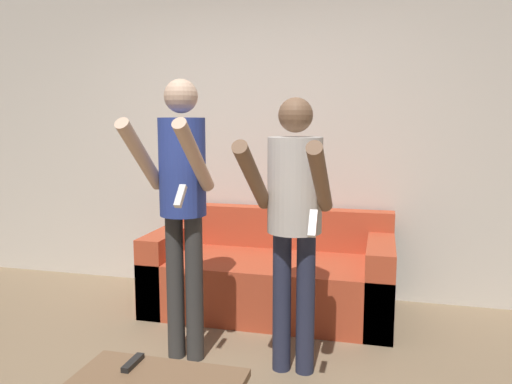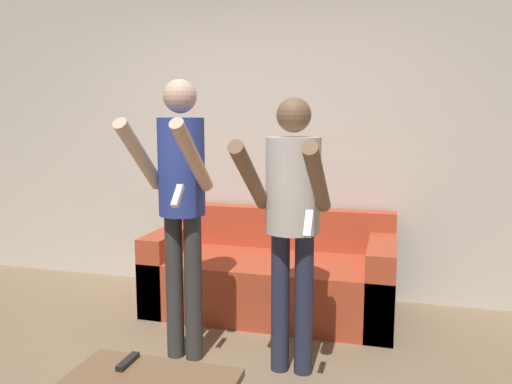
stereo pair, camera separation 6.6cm
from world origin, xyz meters
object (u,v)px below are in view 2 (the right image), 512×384
object	(u,v)px
couch	(272,276)
remote_on_table	(128,362)
person_standing_right	(292,206)
person_standing_left	(181,192)

from	to	relation	value
couch	remote_on_table	world-z (taller)	couch
person_standing_right	remote_on_table	xyz separation A→B (m)	(-0.55, -0.91, -0.57)
person_standing_right	couch	bearing A→B (deg)	109.66
person_standing_left	remote_on_table	bearing A→B (deg)	-81.56
person_standing_left	remote_on_table	world-z (taller)	person_standing_left
remote_on_table	person_standing_right	bearing A→B (deg)	58.54
couch	remote_on_table	size ratio (longest dim) A/B	12.53
couch	person_standing_right	xyz separation A→B (m)	(0.35, -0.97, 0.74)
remote_on_table	couch	bearing A→B (deg)	83.62
person_standing_right	remote_on_table	size ratio (longest dim) A/B	10.83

